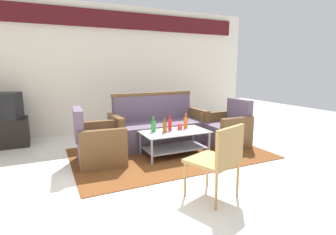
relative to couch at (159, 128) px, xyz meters
name	(u,v)px	position (x,y,z in m)	size (l,w,h in m)	color
ground_plane	(188,173)	(-0.20, -1.49, -0.32)	(14.00, 14.00, 0.00)	silver
wall_back	(124,66)	(-0.20, 1.57, 1.16)	(6.52, 0.19, 2.80)	silver
rug	(170,153)	(-0.06, -0.61, -0.31)	(3.18, 2.02, 0.01)	brown
couch	(159,128)	(0.00, 0.00, 0.00)	(1.82, 0.79, 0.96)	#5B4C60
armchair_left	(98,145)	(-1.24, -0.55, -0.03)	(0.74, 0.80, 0.85)	#5B4C60
armchair_right	(227,130)	(1.11, -0.62, -0.03)	(0.70, 0.76, 0.85)	#5B4C60
coffee_table	(175,139)	(-0.03, -0.72, -0.04)	(1.10, 0.60, 0.40)	silver
bottle_green	(153,126)	(-0.35, -0.59, 0.19)	(0.08, 0.08, 0.25)	#2D8C38
bottle_brown	(165,127)	(-0.21, -0.71, 0.18)	(0.07, 0.07, 0.24)	brown
bottle_red	(170,125)	(-0.08, -0.64, 0.19)	(0.06, 0.06, 0.26)	red
bottle_orange	(186,122)	(0.25, -0.59, 0.19)	(0.07, 0.07, 0.26)	#D85919
cup	(180,127)	(0.11, -0.64, 0.14)	(0.08, 0.08, 0.10)	red
tv_stand	(4,133)	(-2.64, 1.06, -0.06)	(0.80, 0.50, 0.52)	black
television	(1,106)	(-2.63, 1.06, 0.44)	(0.70, 0.58, 0.48)	black
wicker_chair	(219,156)	(-0.27, -2.26, 0.18)	(0.61, 0.61, 0.84)	#AD844C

